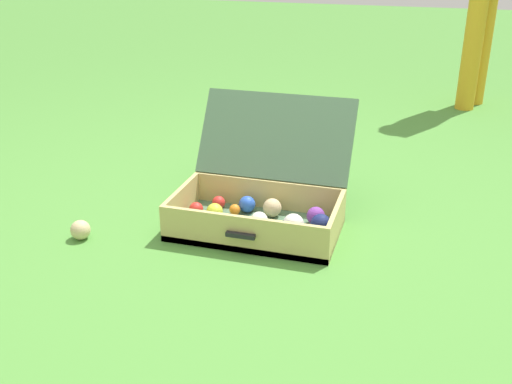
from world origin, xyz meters
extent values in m
plane|color=#4C8C38|center=(0.00, 0.00, 0.00)|extent=(16.00, 16.00, 0.00)
cube|color=#4C7051|center=(0.02, 0.07, 0.01)|extent=(0.65, 0.37, 0.03)
cube|color=tan|center=(-0.29, 0.07, 0.07)|extent=(0.02, 0.37, 0.15)
cube|color=tan|center=(0.33, 0.07, 0.07)|extent=(0.02, 0.37, 0.15)
cube|color=tan|center=(0.02, -0.10, 0.07)|extent=(0.61, 0.02, 0.15)
cube|color=tan|center=(0.02, 0.25, 0.07)|extent=(0.61, 0.02, 0.15)
cube|color=#4C7051|center=(0.02, 0.36, 0.30)|extent=(0.65, 0.22, 0.32)
cube|color=black|center=(0.02, -0.12, 0.08)|extent=(0.11, 0.02, 0.02)
sphere|color=red|center=(-0.18, 0.18, 0.05)|extent=(0.05, 0.05, 0.05)
sphere|color=navy|center=(0.28, 0.08, 0.06)|extent=(0.08, 0.08, 0.08)
sphere|color=#D1B784|center=(0.06, 0.17, 0.06)|extent=(0.08, 0.08, 0.08)
sphere|color=navy|center=(0.10, -0.02, 0.06)|extent=(0.07, 0.07, 0.07)
sphere|color=#CCDB38|center=(-0.16, 0.08, 0.06)|extent=(0.07, 0.07, 0.07)
sphere|color=orange|center=(-0.09, 0.14, 0.05)|extent=(0.05, 0.05, 0.05)
sphere|color=blue|center=(-0.05, 0.18, 0.06)|extent=(0.07, 0.07, 0.07)
sphere|color=#CCDB38|center=(-0.18, 0.00, 0.05)|extent=(0.05, 0.05, 0.05)
sphere|color=white|center=(0.18, 0.04, 0.07)|extent=(0.08, 0.08, 0.08)
sphere|color=#D1B784|center=(-0.09, -0.02, 0.06)|extent=(0.07, 0.07, 0.07)
sphere|color=white|center=(0.04, 0.05, 0.06)|extent=(0.07, 0.07, 0.07)
sphere|color=red|center=(-0.24, 0.09, 0.05)|extent=(0.06, 0.06, 0.06)
sphere|color=purple|center=(0.24, 0.15, 0.06)|extent=(0.07, 0.07, 0.07)
sphere|color=#D1B784|center=(-0.61, -0.18, 0.04)|extent=(0.08, 0.08, 0.08)
cylinder|color=gold|center=(0.91, 2.34, 0.41)|extent=(0.12, 0.12, 0.83)
cylinder|color=gold|center=(0.84, 2.18, 0.41)|extent=(0.12, 0.12, 0.83)
camera|label=1|loc=(0.63, -1.96, 1.10)|focal=42.23mm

